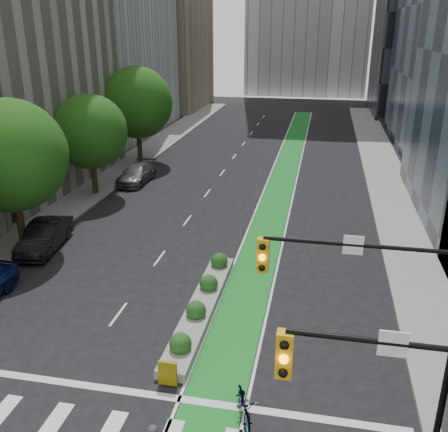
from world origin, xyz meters
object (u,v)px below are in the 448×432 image
at_px(parked_car_left_far, 137,174).
at_px(bicycle, 244,404).
at_px(median_planter, 202,304).
at_px(parked_car_left_mid, 44,236).

bearing_deg(parked_car_left_far, bicycle, -60.89).
bearing_deg(bicycle, median_planter, 96.13).
relative_size(median_planter, parked_car_left_mid, 2.04).
xyz_separation_m(bicycle, parked_car_left_mid, (-13.70, 11.10, 0.29)).
relative_size(parked_car_left_mid, parked_car_left_far, 0.97).
bearing_deg(median_planter, parked_car_left_far, 118.63).
bearing_deg(parked_car_left_far, median_planter, -60.16).
height_order(parked_car_left_mid, parked_car_left_far, parked_car_left_mid).
distance_m(median_planter, bicycle, 6.93).
height_order(bicycle, parked_car_left_far, parked_car_left_far).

